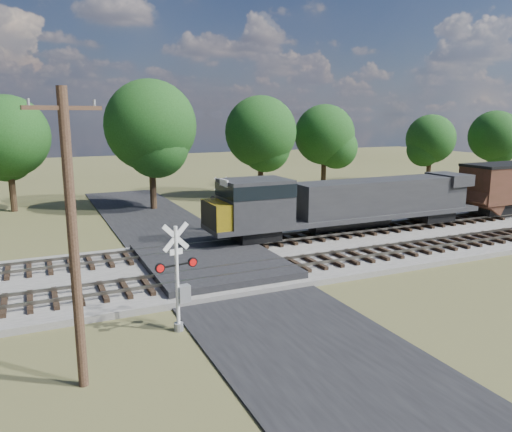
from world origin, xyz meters
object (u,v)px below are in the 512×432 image
crossing_signal_near (179,286)px  utility_pole (73,236)px  crossing_signal_far (220,209)px  equipment_shed (269,198)px

crossing_signal_near → utility_pole: size_ratio=0.48×
crossing_signal_near → utility_pole: 5.55m
crossing_signal_far → equipment_shed: crossing_signal_far is taller
utility_pole → equipment_shed: bearing=36.4°
crossing_signal_near → equipment_shed: bearing=45.4°
crossing_signal_far → utility_pole: 21.07m
crossing_signal_near → equipment_shed: 22.82m
crossing_signal_near → utility_pole: utility_pole is taller
utility_pole → equipment_shed: (16.78, 21.46, -3.33)m
crossing_signal_far → equipment_shed: 6.86m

